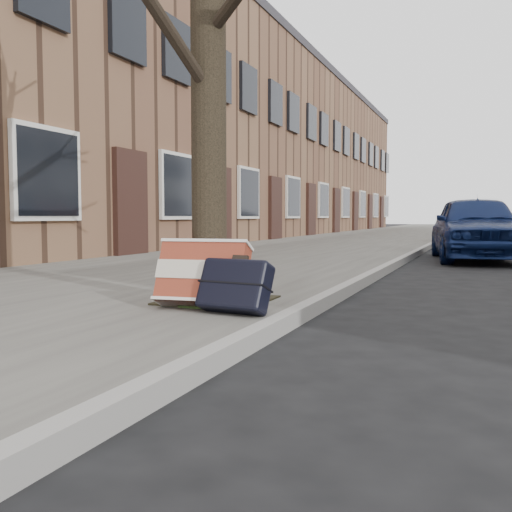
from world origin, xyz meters
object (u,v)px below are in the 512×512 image
at_px(suitcase_navy, 235,285).
at_px(car_near_front, 476,227).
at_px(suitcase_red, 203,274).
at_px(car_near_mid, 475,223).

distance_m(suitcase_navy, car_near_front, 8.03).
bearing_deg(suitcase_red, suitcase_navy, -28.77).
relative_size(car_near_front, car_near_mid, 0.97).
distance_m(suitcase_red, car_near_front, 7.96).
relative_size(suitcase_navy, car_near_front, 0.15).
distance_m(suitcase_red, car_near_mid, 14.04).
distance_m(car_near_front, car_near_mid, 6.20).
relative_size(suitcase_red, car_near_mid, 0.18).
height_order(car_near_front, car_near_mid, car_near_front).
relative_size(suitcase_red, suitcase_navy, 1.28).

